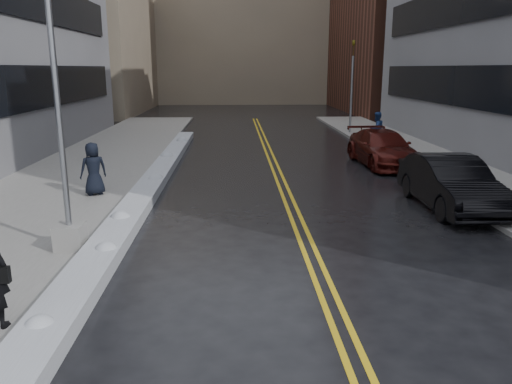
{
  "coord_description": "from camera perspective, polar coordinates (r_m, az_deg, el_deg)",
  "views": [
    {
      "loc": [
        0.68,
        -9.54,
        4.38
      ],
      "look_at": [
        1.21,
        2.82,
        1.3
      ],
      "focal_mm": 35.0,
      "sensor_mm": 36.0,
      "label": 1
    }
  ],
  "objects": [
    {
      "name": "snow_ridge",
      "position": [
        18.31,
        -12.23,
        0.37
      ],
      "size": [
        0.9,
        30.0,
        0.34
      ],
      "primitive_type": "cube",
      "color": "silver",
      "rests_on": "ground"
    },
    {
      "name": "pedestrian_east",
      "position": [
        28.53,
        13.6,
        7.0
      ],
      "size": [
        1.15,
        1.07,
        1.9
      ],
      "primitive_type": "imported",
      "rotation": [
        0.0,
        0.0,
        3.62
      ],
      "color": "navy",
      "rests_on": "sidewalk_east"
    },
    {
      "name": "lane_line_left",
      "position": [
        20.1,
        2.37,
        1.4
      ],
      "size": [
        0.12,
        50.0,
        0.01
      ],
      "primitive_type": "cube",
      "color": "gold",
      "rests_on": "ground"
    },
    {
      "name": "building_west_far",
      "position": [
        56.12,
        -20.23,
        17.9
      ],
      "size": [
        14.0,
        22.0,
        18.0
      ],
      "primitive_type": "cube",
      "color": "gray",
      "rests_on": "ground"
    },
    {
      "name": "building_far",
      "position": [
        69.87,
        -1.45,
        19.43
      ],
      "size": [
        36.0,
        16.0,
        22.0
      ],
      "primitive_type": "cube",
      "color": "gray",
      "rests_on": "ground"
    },
    {
      "name": "sidewalk_west",
      "position": [
        21.02,
        -20.22,
        1.29
      ],
      "size": [
        5.5,
        50.0,
        0.15
      ],
      "primitive_type": "cube",
      "color": "gray",
      "rests_on": "ground"
    },
    {
      "name": "car_maroon",
      "position": [
        23.82,
        14.26,
        4.89
      ],
      "size": [
        2.52,
        5.58,
        1.59
      ],
      "primitive_type": "imported",
      "rotation": [
        0.0,
        0.0,
        0.06
      ],
      "color": "#420E0A",
      "rests_on": "ground"
    },
    {
      "name": "sidewalk_east",
      "position": [
        22.08,
        22.58,
        1.66
      ],
      "size": [
        4.0,
        50.0,
        0.15
      ],
      "primitive_type": "cube",
      "color": "gray",
      "rests_on": "ground"
    },
    {
      "name": "lamppost",
      "position": [
        12.35,
        -21.29,
        4.42
      ],
      "size": [
        0.65,
        0.65,
        7.62
      ],
      "color": "gray",
      "rests_on": "sidewalk_west"
    },
    {
      "name": "traffic_signal",
      "position": [
        34.46,
        10.9,
        12.12
      ],
      "size": [
        0.16,
        0.2,
        6.0
      ],
      "color": "gray",
      "rests_on": "sidewalk_east"
    },
    {
      "name": "ground",
      "position": [
        10.52,
        -6.04,
        -10.7
      ],
      "size": [
        160.0,
        160.0,
        0.0
      ],
      "primitive_type": "plane",
      "color": "black",
      "rests_on": "ground"
    },
    {
      "name": "fire_hydrant",
      "position": [
        21.58,
        20.28,
        2.89
      ],
      "size": [
        0.26,
        0.26,
        0.73
      ],
      "color": "maroon",
      "rests_on": "sidewalk_east"
    },
    {
      "name": "car_black",
      "position": [
        16.96,
        21.33,
        0.96
      ],
      "size": [
        1.78,
        5.1,
        1.68
      ],
      "primitive_type": "imported",
      "rotation": [
        0.0,
        0.0,
        -0.0
      ],
      "color": "black",
      "rests_on": "ground"
    },
    {
      "name": "lane_line_right",
      "position": [
        20.12,
        3.22,
        1.4
      ],
      "size": [
        0.12,
        50.0,
        0.01
      ],
      "primitive_type": "cube",
      "color": "gold",
      "rests_on": "ground"
    },
    {
      "name": "pedestrian_c",
      "position": [
        17.83,
        -18.1,
        2.54
      ],
      "size": [
        1.05,
        0.93,
        1.81
      ],
      "primitive_type": "imported",
      "rotation": [
        0.0,
        0.0,
        3.65
      ],
      "color": "black",
      "rests_on": "sidewalk_west"
    }
  ]
}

